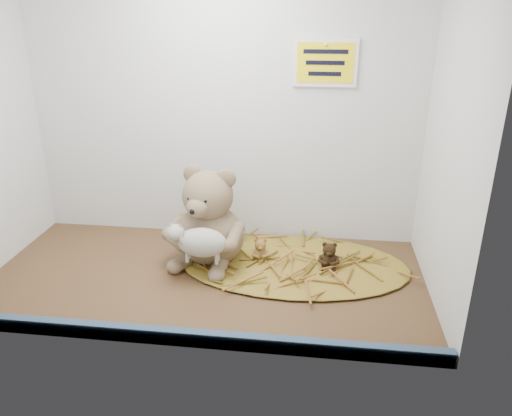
# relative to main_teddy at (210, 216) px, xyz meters

# --- Properties ---
(alcove_shell) EXTENTS (1.20, 0.60, 0.90)m
(alcove_shell) POSITION_rel_main_teddy_xyz_m (0.01, -0.01, 0.31)
(alcove_shell) COLOR #432C17
(alcove_shell) RESTS_ON ground
(front_rail) EXTENTS (1.19, 0.02, 0.04)m
(front_rail) POSITION_rel_main_teddy_xyz_m (0.01, -0.39, -0.13)
(front_rail) COLOR #374E6A
(front_rail) RESTS_ON shelf_floor
(straw_bed) EXTENTS (0.66, 0.39, 0.01)m
(straw_bed) POSITION_rel_main_teddy_xyz_m (0.24, -0.00, -0.14)
(straw_bed) COLOR brown
(straw_bed) RESTS_ON shelf_floor
(main_teddy) EXTENTS (0.29, 0.30, 0.29)m
(main_teddy) POSITION_rel_main_teddy_xyz_m (0.00, 0.00, 0.00)
(main_teddy) COLOR #876A53
(main_teddy) RESTS_ON shelf_floor
(toy_lamb) EXTENTS (0.17, 0.11, 0.11)m
(toy_lamb) POSITION_rel_main_teddy_xyz_m (0.00, -0.10, -0.03)
(toy_lamb) COLOR beige
(toy_lamb) RESTS_ON main_teddy
(mini_teddy_tan) EXTENTS (0.06, 0.06, 0.07)m
(mini_teddy_tan) POSITION_rel_main_teddy_xyz_m (0.14, 0.01, -0.10)
(mini_teddy_tan) COLOR olive
(mini_teddy_tan) RESTS_ON straw_bed
(mini_teddy_brown) EXTENTS (0.06, 0.07, 0.08)m
(mini_teddy_brown) POSITION_rel_main_teddy_xyz_m (0.34, -0.01, -0.09)
(mini_teddy_brown) COLOR black
(mini_teddy_brown) RESTS_ON straw_bed
(wall_sign) EXTENTS (0.16, 0.01, 0.11)m
(wall_sign) POSITION_rel_main_teddy_xyz_m (0.31, 0.19, 0.41)
(wall_sign) COLOR yellow
(wall_sign) RESTS_ON back_wall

